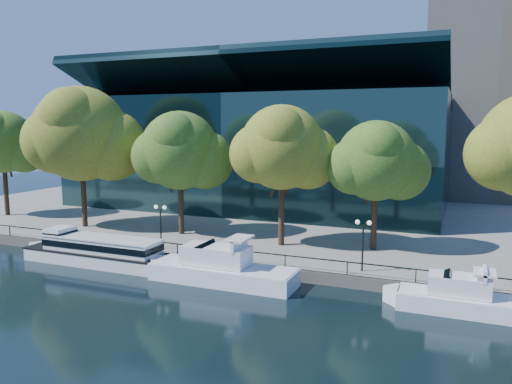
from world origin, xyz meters
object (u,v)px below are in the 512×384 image
at_px(tree_0, 3,143).
at_px(tree_2, 181,152).
at_px(tree_4, 377,163).
at_px(lamp_1, 160,217).
at_px(lamp_2, 363,234).
at_px(tour_boat, 94,249).
at_px(tree_1, 82,136).
at_px(cruiser_near, 217,268).
at_px(tree_3, 283,149).
at_px(cruiser_far, 459,297).

height_order(tree_0, tree_2, tree_0).
relative_size(tree_0, tree_4, 1.11).
relative_size(tree_2, lamp_1, 3.15).
xyz_separation_m(tree_4, lamp_2, (0.21, -7.18, -4.96)).
xyz_separation_m(tour_boat, tree_0, (-22.49, 10.46, 8.74)).
bearing_deg(tree_1, tree_0, 172.55).
height_order(tree_0, lamp_1, tree_0).
bearing_deg(tree_2, tour_boat, -109.56).
bearing_deg(tree_2, lamp_1, -77.31).
height_order(tour_boat, lamp_2, lamp_2).
bearing_deg(lamp_2, cruiser_near, -159.14).
relative_size(tree_2, lamp_2, 3.15).
bearing_deg(tree_1, tree_2, 4.22).
bearing_deg(tree_2, tree_0, 177.90).
bearing_deg(tour_boat, cruiser_near, -2.71).
distance_m(tree_3, tree_4, 8.55).
bearing_deg(cruiser_far, cruiser_near, -178.34).
bearing_deg(tree_1, lamp_2, -9.33).
height_order(tree_0, tree_3, tree_3).
bearing_deg(tree_4, cruiser_near, -132.78).
xyz_separation_m(tree_1, lamp_1, (13.26, -5.20, -7.08)).
distance_m(tree_2, lamp_1, 8.31).
bearing_deg(tree_1, lamp_1, -21.40).
bearing_deg(tree_0, lamp_1, -14.46).
xyz_separation_m(tree_1, tree_2, (11.89, 0.88, -1.57)).
xyz_separation_m(tour_boat, lamp_2, (23.13, 3.44, 2.72)).
bearing_deg(lamp_2, tree_3, 147.19).
relative_size(cruiser_near, tree_1, 0.84).
xyz_separation_m(tree_1, tree_4, (31.44, 1.98, -2.12)).
xyz_separation_m(tour_boat, tree_3, (14.61, 8.93, 8.78)).
distance_m(tree_4, lamp_2, 8.73).
xyz_separation_m(cruiser_near, tree_0, (-35.03, 11.06, 8.83)).
xyz_separation_m(tour_boat, lamp_1, (4.75, 3.44, 2.72)).
bearing_deg(lamp_2, tree_1, 170.67).
distance_m(cruiser_far, tree_3, 20.13).
xyz_separation_m(lamp_1, lamp_2, (18.38, 0.00, 0.00)).
bearing_deg(tree_3, tree_0, 177.63).
bearing_deg(lamp_1, cruiser_far, -7.88).
xyz_separation_m(tree_2, lamp_1, (1.37, -6.07, -5.51)).
xyz_separation_m(cruiser_far, lamp_1, (-25.43, 3.52, 2.98)).
relative_size(tree_0, tree_1, 0.84).
bearing_deg(cruiser_far, tree_1, 167.30).
distance_m(tree_3, lamp_2, 11.80).
relative_size(cruiser_far, tree_1, 0.63).
distance_m(cruiser_near, lamp_1, 9.22).
distance_m(cruiser_far, lamp_1, 25.85).
distance_m(cruiser_far, tree_2, 29.70).
height_order(tour_boat, tree_2, tree_2).
height_order(cruiser_near, tree_2, tree_2).
bearing_deg(tree_3, tree_2, 177.02).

